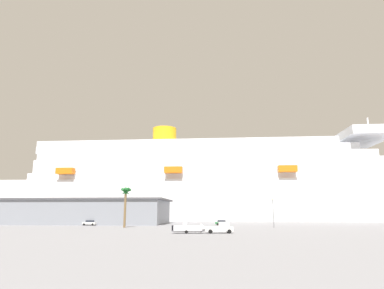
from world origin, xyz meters
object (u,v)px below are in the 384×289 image
Objects in this scene: cruise_ship at (230,187)px; palm_tree at (126,196)px; pickup_truck at (220,228)px; parked_car_white_van at (90,223)px; street_lamp at (273,208)px; parked_car_green_wagon at (222,222)px; small_boat_on_trailer at (191,228)px.

cruise_ship is 23.88× the size of palm_tree.
pickup_truck is at bearing -88.64° from cruise_ship.
parked_car_white_van is (-41.07, -63.50, -15.12)m from cruise_ship.
parked_car_white_van is at bearing 174.42° from street_lamp.
street_lamp is 1.76× the size of parked_car_green_wagon.
cruise_ship is at bearing 89.74° from parked_car_green_wagon.
parked_car_white_van is 1.01× the size of parked_car_green_wagon.
cruise_ship is 77.12m from parked_car_white_van.
street_lamp reaches higher than pickup_truck.
small_boat_on_trailer is 1.72× the size of parked_car_white_van.
cruise_ship is 71.34m from street_lamp.
small_boat_on_trailer reaches higher than parked_car_white_van.
small_boat_on_trailer is 1.74× the size of parked_car_green_wagon.
small_boat_on_trailer is at bearing -94.52° from parked_car_green_wagon.
pickup_truck is 0.75× the size of small_boat_on_trailer.
pickup_truck is at bearing -116.24° from street_lamp.
pickup_truck is 53.19m from parked_car_white_van.
street_lamp is 56.27m from parked_car_white_van.
cruise_ship reaches higher than pickup_truck.
cruise_ship is 95.58m from pickup_truck.
small_boat_on_trailer reaches higher than parked_car_green_wagon.
palm_tree reaches higher than parked_car_white_van.
parked_car_white_van is at bearing -122.89° from cruise_ship.
palm_tree is 21.33m from parked_car_white_van.
palm_tree reaches higher than pickup_truck.
palm_tree is at bearing -139.96° from parked_car_green_wagon.
parked_car_white_van is (-55.84, 5.46, -4.35)m from street_lamp.
street_lamp is 1.74× the size of parked_car_white_van.
cruise_ship is 43.93× the size of pickup_truck.
palm_tree is (-25.17, -75.50, -7.49)m from cruise_ship.
street_lamp is at bearing -5.58° from parked_car_white_van.
palm_tree is 2.40× the size of parked_car_green_wagon.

